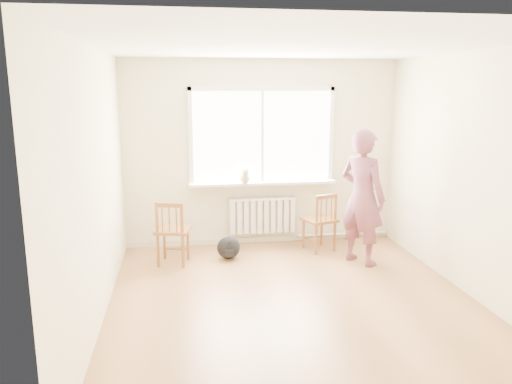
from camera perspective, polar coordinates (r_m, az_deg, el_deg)
name	(u,v)px	position (r m, az deg, el deg)	size (l,w,h in m)	color
floor	(295,304)	(5.56, 4.45, -12.61)	(4.50, 4.50, 0.00)	#A26D42
ceiling	(299,45)	(5.07, 4.96, 16.35)	(4.50, 4.50, 0.00)	white
back_wall	(262,153)	(7.33, 0.66, 4.44)	(4.00, 0.01, 2.70)	beige
window	(262,132)	(7.27, 0.69, 6.85)	(2.12, 0.05, 1.42)	white
windowsill	(263,183)	(7.29, 0.79, 1.05)	(2.15, 0.22, 0.04)	white
radiator	(263,215)	(7.41, 0.75, -2.65)	(1.00, 0.12, 0.55)	white
heating_pipe	(342,234)	(7.83, 9.80, -4.75)	(0.04, 0.04, 1.40)	silver
baseboard	(262,239)	(7.60, 0.65, -5.42)	(4.00, 0.03, 0.08)	beige
chair_left	(172,233)	(6.63, -9.58, -4.61)	(0.51, 0.49, 0.86)	brown
chair_right	(321,222)	(7.15, 7.46, -3.40)	(0.53, 0.51, 0.85)	brown
person	(362,197)	(6.66, 12.05, -0.59)	(0.65, 0.43, 1.79)	#C4415F
cat	(245,176)	(7.14, -1.30, 1.81)	(0.17, 0.37, 0.25)	beige
backpack	(228,248)	(6.85, -3.16, -6.36)	(0.31, 0.24, 0.31)	black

